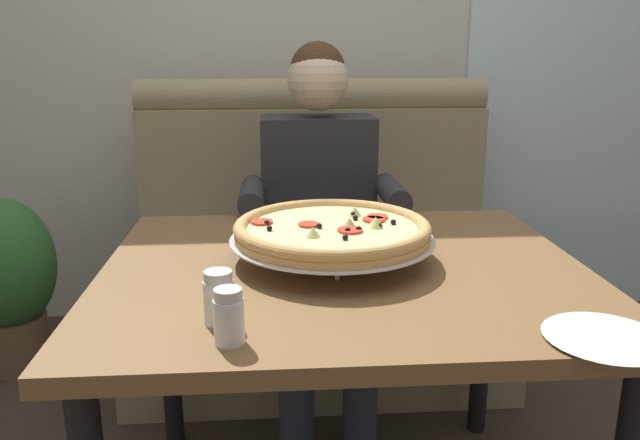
% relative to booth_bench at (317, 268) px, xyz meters
% --- Properties ---
extents(back_wall_with_window, '(6.00, 0.12, 2.80)m').
position_rel_booth_bench_xyz_m(back_wall_with_window, '(0.00, 0.57, 1.00)').
color(back_wall_with_window, beige).
rests_on(back_wall_with_window, ground_plane).
extents(window_panel, '(1.10, 0.02, 2.80)m').
position_rel_booth_bench_xyz_m(window_panel, '(1.27, 0.50, 1.00)').
color(window_panel, white).
rests_on(window_panel, ground_plane).
extents(booth_bench, '(1.44, 0.78, 1.13)m').
position_rel_booth_bench_xyz_m(booth_bench, '(0.00, 0.00, 0.00)').
color(booth_bench, '#998966').
rests_on(booth_bench, ground_plane).
extents(dining_table, '(1.15, 0.98, 0.75)m').
position_rel_booth_bench_xyz_m(dining_table, '(0.00, -0.96, 0.26)').
color(dining_table, brown).
rests_on(dining_table, ground_plane).
extents(diner_main, '(0.54, 0.64, 1.27)m').
position_rel_booth_bench_xyz_m(diner_main, '(-0.01, -0.27, 0.31)').
color(diner_main, '#2D3342').
rests_on(diner_main, ground_plane).
extents(pizza, '(0.50, 0.50, 0.11)m').
position_rel_booth_bench_xyz_m(pizza, '(-0.03, -0.92, 0.43)').
color(pizza, silver).
rests_on(pizza, dining_table).
extents(shaker_parmesan, '(0.06, 0.06, 0.10)m').
position_rel_booth_bench_xyz_m(shaker_parmesan, '(-0.27, -1.26, 0.40)').
color(shaker_parmesan, white).
rests_on(shaker_parmesan, dining_table).
extents(shaker_oregano, '(0.05, 0.05, 0.10)m').
position_rel_booth_bench_xyz_m(shaker_oregano, '(-0.25, -1.35, 0.40)').
color(shaker_oregano, white).
rests_on(shaker_oregano, dining_table).
extents(plate_near_left, '(0.22, 0.22, 0.02)m').
position_rel_booth_bench_xyz_m(plate_near_left, '(0.42, -1.39, 0.36)').
color(plate_near_left, white).
rests_on(plate_near_left, dining_table).
extents(patio_chair, '(0.41, 0.40, 0.86)m').
position_rel_booth_bench_xyz_m(patio_chair, '(1.51, 1.09, 0.13)').
color(patio_chair, black).
rests_on(patio_chair, ground_plane).
extents(potted_plant, '(0.36, 0.36, 0.70)m').
position_rel_booth_bench_xyz_m(potted_plant, '(-1.21, 0.02, -0.01)').
color(potted_plant, brown).
rests_on(potted_plant, ground_plane).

